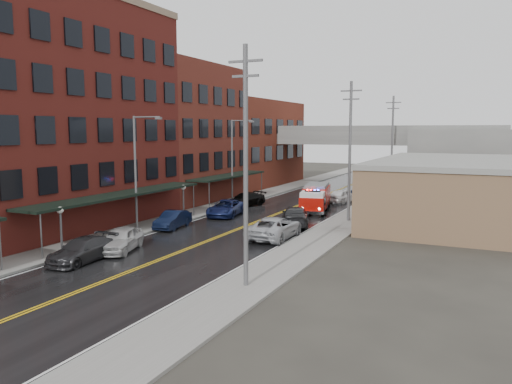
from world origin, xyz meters
The scene contains 30 objects.
road centered at (0.00, 30.00, 0.01)m, with size 11.00×160.00×0.02m, color black.
sidewalk_left centered at (-7.30, 30.00, 0.07)m, with size 3.00×160.00×0.15m, color slate.
sidewalk_right centered at (7.30, 30.00, 0.07)m, with size 3.00×160.00×0.15m, color slate.
curb_left centered at (-5.65, 30.00, 0.07)m, with size 0.30×160.00×0.15m, color gray.
curb_right centered at (5.65, 30.00, 0.07)m, with size 0.30×160.00×0.15m, color gray.
brick_building_b centered at (-13.30, 23.00, 9.00)m, with size 9.00×20.00×18.00m, color #5C1D18.
brick_building_c centered at (-13.30, 40.50, 7.50)m, with size 9.00×15.00×15.00m, color maroon.
brick_building_far centered at (-13.30, 58.00, 6.00)m, with size 9.00×20.00×12.00m, color maroon.
tan_building centered at (16.00, 40.00, 2.50)m, with size 14.00×22.00×5.00m, color brown.
right_far_block centered at (18.00, 70.00, 4.00)m, with size 18.00×30.00×8.00m, color slate.
awning_1 centered at (-7.49, 23.00, 2.99)m, with size 2.60×18.00×3.09m.
awning_2 centered at (-7.49, 40.50, 2.99)m, with size 2.60×13.00×3.09m.
globe_lamp_1 centered at (-6.40, 16.00, 2.31)m, with size 0.44×0.44×3.12m.
globe_lamp_2 centered at (-6.40, 30.00, 2.31)m, with size 0.44×0.44×3.12m.
street_lamp_1 centered at (-6.55, 24.00, 5.19)m, with size 2.64×0.22×9.00m.
street_lamp_2 centered at (-6.55, 40.00, 5.19)m, with size 2.64×0.22×9.00m.
utility_pole_0 centered at (7.20, 15.00, 6.31)m, with size 1.80×0.24×12.00m.
utility_pole_1 centered at (7.20, 35.00, 6.31)m, with size 1.80×0.24×12.00m.
utility_pole_2 centered at (7.20, 55.00, 6.31)m, with size 1.80×0.24×12.00m.
overpass centered at (0.00, 62.00, 5.99)m, with size 40.00×10.00×7.50m.
fire_truck centered at (2.85, 39.12, 1.41)m, with size 3.97×7.44×2.60m.
parked_car_left_3 centered at (-4.00, 15.30, 0.72)m, with size 2.02×4.96×1.44m, color #2B2B2E.
parked_car_left_4 centered at (-3.63, 18.34, 0.80)m, with size 1.89×4.69×1.60m, color #B9B9B9.
parked_car_left_5 centered at (-5.00, 26.27, 0.71)m, with size 1.50×4.31×1.42m, color black.
parked_car_left_6 centered at (-3.88, 33.20, 0.74)m, with size 2.46×5.33×1.48m, color navy.
parked_car_left_7 centered at (-4.87, 39.20, 0.71)m, with size 2.00×4.91×1.43m, color black.
parked_car_right_0 centered at (4.00, 26.22, 0.81)m, with size 2.70×5.85×1.63m, color #ADB0B5.
parked_car_right_1 centered at (3.60, 31.53, 0.80)m, with size 2.23×5.49×1.59m, color black.
parked_car_right_2 centered at (3.64, 46.20, 0.75)m, with size 1.78×4.43×1.51m, color white.
parked_car_right_3 centered at (4.81, 51.14, 0.72)m, with size 1.52×4.35×1.43m, color black.
Camera 1 is at (18.04, -6.89, 7.93)m, focal length 35.00 mm.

